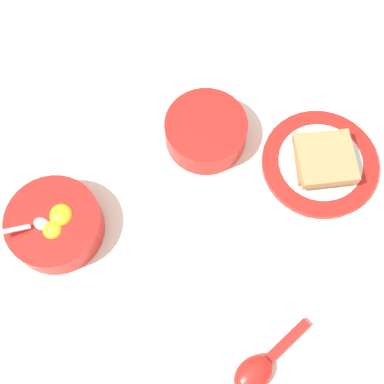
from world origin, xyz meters
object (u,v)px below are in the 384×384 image
toast_sandwich (324,158)px  soup_spoon (259,369)px  egg_bowl (55,224)px  toast_plate (320,163)px  congee_bowl (206,131)px

toast_sandwich → soup_spoon: bearing=-81.1°
egg_bowl → toast_plate: (0.32, 0.31, -0.02)m
toast_plate → soup_spoon: size_ratio=1.34×
egg_bowl → toast_plate: egg_bowl is taller
congee_bowl → egg_bowl: bearing=-116.3°
egg_bowl → congee_bowl: bearing=63.7°
toast_sandwich → soup_spoon: 0.35m
toast_plate → toast_sandwich: 0.03m
egg_bowl → toast_plate: 0.45m
egg_bowl → toast_sandwich: 0.45m
egg_bowl → toast_sandwich: egg_bowl is taller
toast_plate → congee_bowl: congee_bowl is taller
toast_plate → toast_sandwich: toast_sandwich is taller
soup_spoon → congee_bowl: 0.39m
toast_sandwich → congee_bowl: bearing=-165.9°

